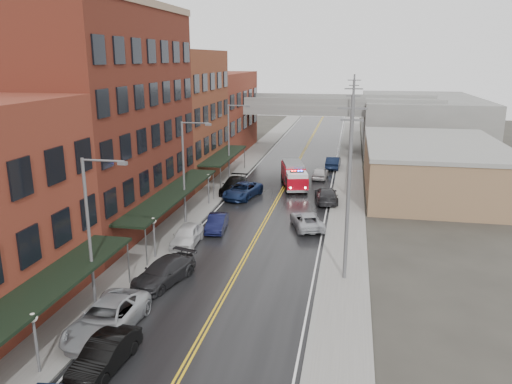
{
  "coord_description": "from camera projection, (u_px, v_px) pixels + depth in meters",
  "views": [
    {
      "loc": [
        7.23,
        -15.8,
        14.14
      ],
      "look_at": [
        -0.61,
        24.77,
        3.0
      ],
      "focal_mm": 35.0,
      "sensor_mm": 36.0,
      "label": 1
    }
  ],
  "objects": [
    {
      "name": "parked_car_right_3",
      "position": [
        333.0,
        163.0,
        65.58
      ],
      "size": [
        1.9,
        4.97,
        1.62
      ],
      "primitive_type": "imported",
      "rotation": [
        0.0,
        0.0,
        3.1
      ],
      "color": "black",
      "rests_on": "ground"
    },
    {
      "name": "curb_left",
      "position": [
        216.0,
        204.0,
        49.44
      ],
      "size": [
        0.3,
        160.0,
        0.15
      ],
      "primitive_type": "cube",
      "color": "gray",
      "rests_on": "ground"
    },
    {
      "name": "street_lamp_1",
      "position": [
        186.0,
        166.0,
        42.59
      ],
      "size": [
        2.64,
        0.22,
        9.0
      ],
      "color": "#59595B",
      "rests_on": "ground"
    },
    {
      "name": "awning_1",
      "position": [
        173.0,
        193.0,
        42.39
      ],
      "size": [
        2.6,
        18.0,
        3.09
      ],
      "color": "black",
      "rests_on": "ground"
    },
    {
      "name": "globe_lamp_2",
      "position": [
        208.0,
        182.0,
        49.0
      ],
      "size": [
        0.44,
        0.44,
        3.12
      ],
      "color": "#59595B",
      "rests_on": "ground"
    },
    {
      "name": "awning_2",
      "position": [
        224.0,
        155.0,
        58.97
      ],
      "size": [
        2.6,
        13.0,
        3.09
      ],
      "color": "black",
      "rests_on": "ground"
    },
    {
      "name": "right_far_block",
      "position": [
        419.0,
        122.0,
        82.0
      ],
      "size": [
        18.0,
        30.0,
        8.0
      ],
      "primitive_type": "cube",
      "color": "slate",
      "rests_on": "ground"
    },
    {
      "name": "utility_pole_1",
      "position": [
        351.0,
        138.0,
        50.2
      ],
      "size": [
        1.8,
        0.24,
        12.0
      ],
      "color": "#59595B",
      "rests_on": "ground"
    },
    {
      "name": "parked_car_right_1",
      "position": [
        326.0,
        195.0,
        50.27
      ],
      "size": [
        2.79,
        5.54,
        1.54
      ],
      "primitive_type": "imported",
      "rotation": [
        0.0,
        0.0,
        3.26
      ],
      "color": "#252527",
      "rests_on": "ground"
    },
    {
      "name": "tan_building",
      "position": [
        432.0,
        168.0,
        54.32
      ],
      "size": [
        14.0,
        22.0,
        5.0
      ],
      "primitive_type": "cube",
      "color": "#896849",
      "rests_on": "ground"
    },
    {
      "name": "parked_car_left_3",
      "position": [
        164.0,
        272.0,
        32.22
      ],
      "size": [
        3.45,
        5.65,
        1.53
      ],
      "primitive_type": "imported",
      "rotation": [
        0.0,
        0.0,
        -0.26
      ],
      "color": "black",
      "rests_on": "ground"
    },
    {
      "name": "brick_building_c",
      "position": [
        176.0,
        116.0,
        58.87
      ],
      "size": [
        9.0,
        15.0,
        15.0
      ],
      "primitive_type": "cube",
      "color": "brown",
      "rests_on": "ground"
    },
    {
      "name": "brick_building_far",
      "position": [
        216.0,
        113.0,
        75.84
      ],
      "size": [
        9.0,
        20.0,
        12.0
      ],
      "primitive_type": "cube",
      "color": "brown",
      "rests_on": "ground"
    },
    {
      "name": "street_lamp_0",
      "position": [
        92.0,
        226.0,
        27.42
      ],
      "size": [
        2.64,
        0.22,
        9.0
      ],
      "color": "#59595B",
      "rests_on": "ground"
    },
    {
      "name": "parked_car_right_0",
      "position": [
        307.0,
        220.0,
        42.64
      ],
      "size": [
        3.66,
        5.4,
        1.38
      ],
      "primitive_type": "imported",
      "rotation": [
        0.0,
        0.0,
        3.45
      ],
      "color": "#A7A9AF",
      "rests_on": "ground"
    },
    {
      "name": "parked_car_left_6",
      "position": [
        243.0,
        190.0,
        51.91
      ],
      "size": [
        3.83,
        6.09,
        1.57
      ],
      "primitive_type": "imported",
      "rotation": [
        0.0,
        0.0,
        -0.23
      ],
      "color": "#132248",
      "rests_on": "ground"
    },
    {
      "name": "sidewalk_left",
      "position": [
        200.0,
        204.0,
        49.74
      ],
      "size": [
        3.0,
        160.0,
        0.15
      ],
      "primitive_type": "cube",
      "color": "slate",
      "rests_on": "ground"
    },
    {
      "name": "awning_0",
      "position": [
        38.0,
        294.0,
        24.37
      ],
      "size": [
        2.6,
        16.0,
        3.09
      ],
      "color": "black",
      "rests_on": "ground"
    },
    {
      "name": "utility_pole_0",
      "position": [
        349.0,
        187.0,
        31.24
      ],
      "size": [
        1.8,
        0.24,
        12.0
      ],
      "color": "#59595B",
      "rests_on": "ground"
    },
    {
      "name": "sidewalk_right",
      "position": [
        349.0,
        212.0,
        47.07
      ],
      "size": [
        3.0,
        160.0,
        0.15
      ],
      "primitive_type": "cube",
      "color": "slate",
      "rests_on": "ground"
    },
    {
      "name": "parked_car_left_1",
      "position": [
        105.0,
        354.0,
        23.29
      ],
      "size": [
        1.88,
        4.61,
        1.49
      ],
      "primitive_type": "imported",
      "rotation": [
        0.0,
        0.0,
        -0.07
      ],
      "color": "black",
      "rests_on": "ground"
    },
    {
      "name": "overpass",
      "position": [
        305.0,
        112.0,
        77.2
      ],
      "size": [
        40.0,
        10.0,
        7.5
      ],
      "color": "slate",
      "rests_on": "ground"
    },
    {
      "name": "fire_truck",
      "position": [
        294.0,
        175.0,
        55.94
      ],
      "size": [
        4.17,
        7.55,
        2.63
      ],
      "rotation": [
        0.0,
        0.0,
        0.24
      ],
      "color": "#A90716",
      "rests_on": "ground"
    },
    {
      "name": "curb_right",
      "position": [
        331.0,
        211.0,
        47.37
      ],
      "size": [
        0.3,
        160.0,
        0.15
      ],
      "primitive_type": "cube",
      "color": "gray",
      "rests_on": "ground"
    },
    {
      "name": "brick_building_b",
      "position": [
        104.0,
        121.0,
        41.89
      ],
      "size": [
        9.0,
        20.0,
        18.0
      ],
      "primitive_type": "cube",
      "color": "#502315",
      "rests_on": "ground"
    },
    {
      "name": "parked_car_left_2",
      "position": [
        107.0,
        318.0,
        26.34
      ],
      "size": [
        2.85,
        6.06,
        1.68
      ],
      "primitive_type": "imported",
      "rotation": [
        0.0,
        0.0,
        -0.01
      ],
      "color": "#9B9EA3",
      "rests_on": "ground"
    },
    {
      "name": "street_lamp_2",
      "position": [
        231.0,
        138.0,
        57.76
      ],
      "size": [
        2.64,
        0.22,
        9.0
      ],
      "color": "#59595B",
      "rests_on": "ground"
    },
    {
      "name": "parked_car_left_4",
      "position": [
        187.0,
        235.0,
        38.78
      ],
      "size": [
        2.04,
        4.67,
        1.57
      ],
      "primitive_type": "imported",
      "rotation": [
        0.0,
        0.0,
        0.04
      ],
      "color": "silver",
      "rests_on": "ground"
    },
    {
      "name": "road",
      "position": [
        272.0,
        208.0,
        48.42
      ],
      "size": [
        11.0,
        160.0,
        0.02
      ],
      "primitive_type": "cube",
      "color": "black",
      "rests_on": "ground"
    },
    {
      "name": "globe_lamp_0",
      "position": [
        34.0,
        329.0,
        22.45
      ],
      "size": [
        0.44,
        0.44,
        3.12
      ],
      "color": "#59595B",
      "rests_on": "ground"
    },
    {
      "name": "parked_car_right_2",
      "position": [
        320.0,
        173.0,
        60.15
      ],
      "size": [
        1.96,
        4.36,
        1.46
      ],
      "primitive_type": "imported",
      "rotation": [
        0.0,
        0.0,
        3.08
      ],
      "color": "silver",
      "rests_on": "ground"
    },
    {
      "name": "parked_car_left_5",
      "position": [
        217.0,
        223.0,
        42.08
      ],
      "size": [
        1.85,
        4.26,
        1.36
      ],
      "primitive_type": "imported",
      "rotation": [
        0.0,
        0.0,
        0.1
      ],
      "color": "black",
      "rests_on": "ground"
    },
    {
      "name": "utility_pole_2",
      "position": [
        353.0,
        116.0,
        69.16
      ],
      "size": [
        1.8,
        0.24,
        12.0
      ],
      "color": "#59595B",
      "rests_on": "ground"
    },
    {
      "name": "parked_car_left_7",
      "position": [
        234.0,
        185.0,
        53.82
      ],
      "size": [
        2.35,
        5.63,
        1.63
      ],
      "primitive_type": "imported",
      "rotation": [
        0.0,
        0.0,
        -0.01
      ],
      "color": "black",
      "rests_on": "ground"
    },
    {
      "name": "globe_lamp_1",
      "position": [
        154.0,
        228.0,
        35.73
      ],
      "size": [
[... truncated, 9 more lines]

